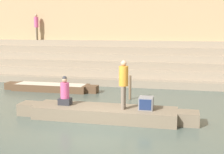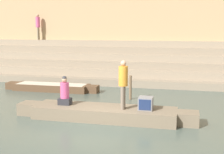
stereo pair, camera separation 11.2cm
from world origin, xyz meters
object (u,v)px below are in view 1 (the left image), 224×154
at_px(person_rowing, 65,93).
at_px(mooring_post, 130,87).
at_px(person_standing, 124,81).
at_px(tv_set, 146,103).
at_px(person_on_steps, 36,25).
at_px(moored_boat_shore, 51,87).
at_px(rowboat_main, 105,113).

bearing_deg(person_rowing, mooring_post, 49.67).
relative_size(person_standing, tv_set, 3.49).
bearing_deg(person_on_steps, moored_boat_shore, 173.23).
relative_size(tv_set, moored_boat_shore, 0.10).
bearing_deg(rowboat_main, tv_set, 1.06).
bearing_deg(mooring_post, rowboat_main, -96.45).
bearing_deg(person_standing, person_on_steps, 128.24).
distance_m(tv_set, person_on_steps, 13.76).
height_order(rowboat_main, person_on_steps, person_on_steps).
relative_size(moored_boat_shore, person_on_steps, 2.78).
bearing_deg(person_on_steps, rowboat_main, 178.42).
height_order(person_standing, person_on_steps, person_on_steps).
bearing_deg(person_on_steps, person_standing, -179.36).
height_order(person_standing, mooring_post, person_standing).
distance_m(person_standing, moored_boat_shore, 6.55).
height_order(tv_set, person_on_steps, person_on_steps).
height_order(rowboat_main, tv_set, tv_set).
bearing_deg(person_on_steps, tv_set, -176.53).
height_order(person_standing, moored_boat_shore, person_standing).
bearing_deg(tv_set, person_on_steps, 134.24).
relative_size(person_rowing, mooring_post, 0.97).
height_order(rowboat_main, person_rowing, person_rowing).
height_order(person_rowing, moored_boat_shore, person_rowing).
xyz_separation_m(moored_boat_shore, mooring_post, (4.35, -1.05, 0.36)).
bearing_deg(mooring_post, tv_set, -71.25).
bearing_deg(moored_boat_shore, rowboat_main, -46.25).
bearing_deg(moored_boat_shore, mooring_post, -12.50).
bearing_deg(tv_set, moored_boat_shore, 144.12).
bearing_deg(person_rowing, moored_boat_shore, 109.65).
height_order(rowboat_main, moored_boat_shore, rowboat_main).
xyz_separation_m(tv_set, moored_boat_shore, (-5.45, 4.32, -0.47)).
bearing_deg(person_standing, person_rowing, 176.04).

